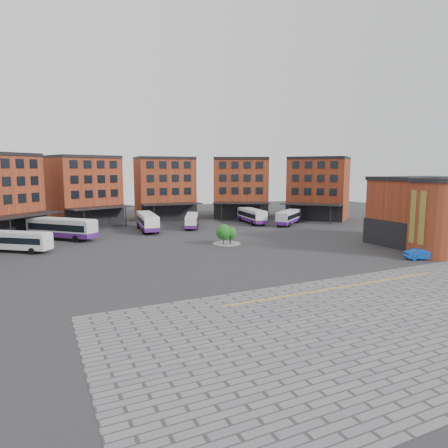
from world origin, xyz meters
name	(u,v)px	position (x,y,z in m)	size (l,w,h in m)	color
ground	(253,261)	(0.00, 0.00, 0.00)	(160.00, 160.00, 0.00)	#28282B
paving_zone	(407,314)	(2.00, -22.00, 0.01)	(50.00, 22.00, 0.02)	slate
yellow_line	(340,287)	(2.00, -14.00, 0.03)	(26.00, 0.15, 0.02)	gold
main_building	(142,191)	(-4.77, 38.25, 7.23)	(94.14, 42.48, 14.60)	maroon
east_building	(429,212)	(28.70, -3.06, 5.29)	(17.40, 15.40, 10.60)	maroon
tree_island	(227,233)	(1.77, 11.48, 1.77)	(4.40, 4.40, 3.27)	gray
bus_a	(16,240)	(-27.77, 19.41, 1.72)	(9.57, 8.12, 2.91)	silver
bus_b	(62,228)	(-21.25, 27.48, 1.93)	(10.89, 11.06, 3.56)	silver
bus_c	(147,221)	(-5.81, 30.69, 1.81)	(3.98, 12.05, 3.33)	white
bus_d	(192,220)	(3.32, 30.87, 1.49)	(5.94, 9.82, 2.74)	white
bus_e	(252,216)	(17.46, 31.41, 1.71)	(3.98, 11.46, 3.16)	white
bus_f	(289,217)	(23.51, 26.21, 1.62)	(9.78, 8.60, 2.99)	silver
blue_car	(422,254)	(20.25, -8.87, 0.71)	(1.50, 4.29, 1.41)	#0D43AF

